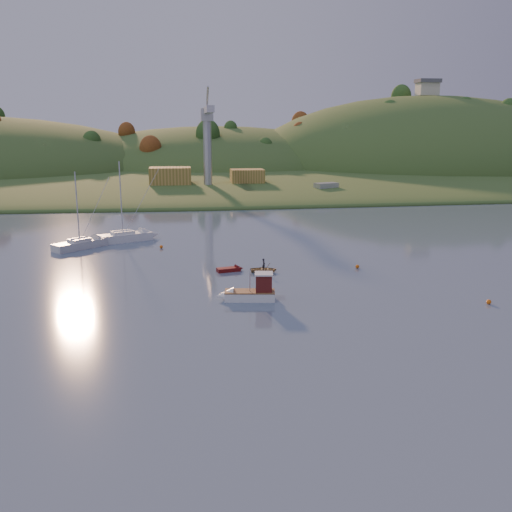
{
  "coord_description": "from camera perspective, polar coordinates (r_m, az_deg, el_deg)",
  "views": [
    {
      "loc": [
        -5.77,
        -32.97,
        18.08
      ],
      "look_at": [
        3.05,
        32.28,
        3.01
      ],
      "focal_mm": 40.0,
      "sensor_mm": 36.0,
      "label": 1
    }
  ],
  "objects": [
    {
      "name": "fishing_boat",
      "position": [
        60.47,
        -1.01,
        -3.64
      ],
      "size": [
        6.42,
        2.76,
        3.96
      ],
      "rotation": [
        0.0,
        0.0,
        3.0
      ],
      "color": "white",
      "rests_on": "ground"
    },
    {
      "name": "shore_slope",
      "position": [
        198.88,
        -6.06,
        7.61
      ],
      "size": [
        640.0,
        150.0,
        7.0
      ],
      "primitive_type": "ellipsoid",
      "color": "#2F4D1F",
      "rests_on": "ground"
    },
    {
      "name": "red_tender",
      "position": [
        72.72,
        -2.27,
        -1.31
      ],
      "size": [
        3.63,
        1.94,
        1.18
      ],
      "rotation": [
        0.0,
        0.0,
        0.23
      ],
      "color": "#5D0D0D",
      "rests_on": "ground"
    },
    {
      "name": "shed_west",
      "position": [
        156.55,
        -8.57,
        7.89
      ],
      "size": [
        11.0,
        8.0,
        4.8
      ],
      "primitive_type": "cube",
      "color": "olive",
      "rests_on": "wharf"
    },
    {
      "name": "hillside_trees",
      "position": [
        218.79,
        -6.22,
        8.08
      ],
      "size": [
        280.0,
        50.0,
        32.0
      ],
      "primitive_type": null,
      "color": "#264A1A",
      "rests_on": "ground"
    },
    {
      "name": "work_vessel",
      "position": [
        150.59,
        7.02,
        6.39
      ],
      "size": [
        14.87,
        9.8,
        3.6
      ],
      "rotation": [
        0.0,
        0.0,
        0.38
      ],
      "color": "slate",
      "rests_on": "ground"
    },
    {
      "name": "ground",
      "position": [
        38.04,
        2.04,
        -15.5
      ],
      "size": [
        500.0,
        500.0,
        0.0
      ],
      "primitive_type": "plane",
      "color": "#3D4E63",
      "rests_on": "ground"
    },
    {
      "name": "sailboat_far",
      "position": [
        93.56,
        -13.17,
        1.91
      ],
      "size": [
        9.48,
        6.3,
        12.71
      ],
      "rotation": [
        0.0,
        0.0,
        0.43
      ],
      "color": "white",
      "rests_on": "ground"
    },
    {
      "name": "hilltop_house",
      "position": [
        249.72,
        16.77,
        15.89
      ],
      "size": [
        9.0,
        7.0,
        6.45
      ],
      "color": "beige",
      "rests_on": "hill_right"
    },
    {
      "name": "buoy_0",
      "position": [
        64.04,
        22.26,
        -4.27
      ],
      "size": [
        0.5,
        0.5,
        0.5
      ],
      "primitive_type": "sphere",
      "color": "#E35F0B",
      "rests_on": "ground"
    },
    {
      "name": "shed_east",
      "position": [
        158.68,
        -0.89,
        7.95
      ],
      "size": [
        9.0,
        7.0,
        4.0
      ],
      "primitive_type": "cube",
      "color": "olive",
      "rests_on": "wharf"
    },
    {
      "name": "sailboat_near",
      "position": [
        89.86,
        -17.21,
        1.19
      ],
      "size": [
        7.78,
        7.47,
        11.51
      ],
      "rotation": [
        0.0,
        0.0,
        0.75
      ],
      "color": "silver",
      "rests_on": "ground"
    },
    {
      "name": "paddler",
      "position": [
        71.87,
        0.78,
        -1.05
      ],
      "size": [
        0.42,
        0.6,
        1.54
      ],
      "primitive_type": "imported",
      "rotation": [
        0.0,
        0.0,
        1.47
      ],
      "color": "black",
      "rests_on": "ground"
    },
    {
      "name": "buoy_3",
      "position": [
        87.23,
        -9.46,
        0.92
      ],
      "size": [
        0.5,
        0.5,
        0.5
      ],
      "primitive_type": "sphere",
      "color": "#E35F0B",
      "rests_on": "ground"
    },
    {
      "name": "canoe",
      "position": [
        71.98,
        0.78,
        -1.37
      ],
      "size": [
        3.62,
        2.76,
        0.7
      ],
      "primitive_type": "imported",
      "rotation": [
        0.0,
        0.0,
        1.47
      ],
      "color": "#9E8557",
      "rests_on": "ground"
    },
    {
      "name": "far_shore",
      "position": [
        263.65,
        -6.51,
        8.88
      ],
      "size": [
        620.0,
        220.0,
        1.5
      ],
      "primitive_type": "cube",
      "color": "#2F4D1F",
      "rests_on": "ground"
    },
    {
      "name": "hill_center",
      "position": [
        244.15,
        -4.02,
        8.62
      ],
      "size": [
        140.0,
        120.0,
        36.0
      ],
      "primitive_type": "ellipsoid",
      "color": "#2F4D1F",
      "rests_on": "ground"
    },
    {
      "name": "dock_crane",
      "position": [
        151.56,
        -4.88,
        12.51
      ],
      "size": [
        3.2,
        28.0,
        20.3
      ],
      "color": "#B7B7BC",
      "rests_on": "wharf"
    },
    {
      "name": "hill_right",
      "position": [
        249.91,
        16.28,
        8.24
      ],
      "size": [
        150.0,
        130.0,
        60.0
      ],
      "primitive_type": "ellipsoid",
      "color": "#2F4D1F",
      "rests_on": "ground"
    },
    {
      "name": "wharf",
      "position": [
        156.26,
        -3.73,
        6.67
      ],
      "size": [
        42.0,
        16.0,
        2.4
      ],
      "primitive_type": "cube",
      "color": "slate",
      "rests_on": "ground"
    },
    {
      "name": "buoy_1",
      "position": [
        75.14,
        10.1,
        -1.04
      ],
      "size": [
        0.5,
        0.5,
        0.5
      ],
      "primitive_type": "sphere",
      "color": "#E35F0B",
      "rests_on": "ground"
    }
  ]
}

